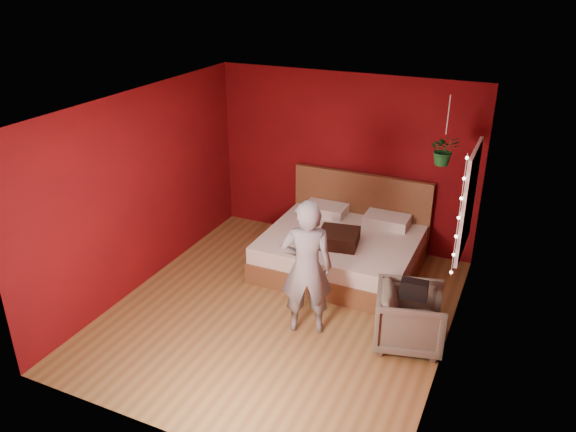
{
  "coord_description": "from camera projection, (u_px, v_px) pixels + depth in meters",
  "views": [
    {
      "loc": [
        2.54,
        -5.36,
        4.01
      ],
      "look_at": [
        -0.09,
        0.4,
        1.13
      ],
      "focal_mm": 35.0,
      "sensor_mm": 36.0,
      "label": 1
    }
  ],
  "objects": [
    {
      "name": "room_walls",
      "position": [
        280.0,
        186.0,
        6.37
      ],
      "size": [
        4.04,
        4.54,
        2.62
      ],
      "color": "#670A0C",
      "rests_on": "ground"
    },
    {
      "name": "fairy_lights",
      "position": [
        459.0,
        218.0,
        6.02
      ],
      "size": [
        0.04,
        0.04,
        1.45
      ],
      "color": "silver",
      "rests_on": "room_walls"
    },
    {
      "name": "bed",
      "position": [
        343.0,
        247.0,
        7.98
      ],
      "size": [
        2.11,
        1.79,
        1.16
      ],
      "color": "brown",
      "rests_on": "ground"
    },
    {
      "name": "window",
      "position": [
        468.0,
        201.0,
        6.44
      ],
      "size": [
        0.05,
        0.97,
        1.27
      ],
      "color": "white",
      "rests_on": "room_walls"
    },
    {
      "name": "handbag",
      "position": [
        414.0,
        290.0,
        6.01
      ],
      "size": [
        0.3,
        0.16,
        0.21
      ],
      "primitive_type": "cube",
      "rotation": [
        0.0,
        0.0,
        0.06
      ],
      "color": "black",
      "rests_on": "armchair"
    },
    {
      "name": "throw_pillow",
      "position": [
        339.0,
        238.0,
        7.54
      ],
      "size": [
        0.59,
        0.59,
        0.18
      ],
      "primitive_type": "cube",
      "rotation": [
        0.0,
        0.0,
        0.16
      ],
      "color": "black",
      "rests_on": "bed"
    },
    {
      "name": "floor",
      "position": [
        281.0,
        311.0,
        7.06
      ],
      "size": [
        4.5,
        4.5,
        0.0
      ],
      "primitive_type": "plane",
      "color": "olive",
      "rests_on": "ground"
    },
    {
      "name": "person",
      "position": [
        306.0,
        268.0,
        6.37
      ],
      "size": [
        0.71,
        0.6,
        1.66
      ],
      "primitive_type": "imported",
      "rotation": [
        0.0,
        0.0,
        3.54
      ],
      "color": "slate",
      "rests_on": "ground"
    },
    {
      "name": "armchair",
      "position": [
        410.0,
        318.0,
        6.32
      ],
      "size": [
        0.92,
        0.9,
        0.7
      ],
      "primitive_type": "imported",
      "rotation": [
        0.0,
        0.0,
        1.81
      ],
      "color": "#696453",
      "rests_on": "ground"
    },
    {
      "name": "hanging_plant",
      "position": [
        444.0,
        150.0,
        6.76
      ],
      "size": [
        0.44,
        0.41,
        0.86
      ],
      "color": "silver",
      "rests_on": "room_walls"
    }
  ]
}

